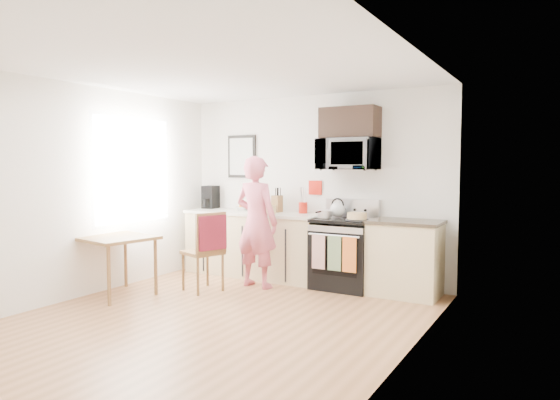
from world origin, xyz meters
The scene contains 27 objects.
floor centered at (0.00, 0.00, 0.00)m, with size 4.60×4.60×0.00m, color #956239.
back_wall centered at (0.00, 2.30, 1.30)m, with size 4.00×0.04×2.60m, color white.
left_wall centered at (-2.00, 0.00, 1.30)m, with size 0.04×4.60×2.60m, color white.
right_wall centered at (2.00, 0.00, 1.30)m, with size 0.04×4.60×2.60m, color white.
ceiling centered at (0.00, 0.00, 2.60)m, with size 4.00×4.60×0.04m, color silver.
window centered at (-1.96, 0.80, 1.55)m, with size 0.06×1.40×1.50m.
cabinet_left centered at (-0.80, 2.00, 0.45)m, with size 2.10×0.60×0.90m, color #D7C489.
countertop_left centered at (-0.80, 2.00, 0.92)m, with size 2.14×0.64×0.04m, color beige.
cabinet_right centered at (1.43, 2.00, 0.45)m, with size 0.84×0.60×0.90m, color #D7C489.
countertop_right centered at (1.43, 2.00, 0.92)m, with size 0.88×0.64×0.04m, color black.
range centered at (0.63, 1.98, 0.44)m, with size 0.76×0.70×1.16m.
microwave centered at (0.63, 2.08, 1.76)m, with size 0.76×0.51×0.42m, color silver.
upper_cabinet centered at (0.63, 2.12, 2.18)m, with size 0.76×0.35×0.40m, color black.
wall_art centered at (-1.20, 2.28, 1.75)m, with size 0.50×0.04×0.65m.
wall_trivet centered at (0.05, 2.28, 1.30)m, with size 0.20×0.02×0.20m, color red.
person centered at (-0.40, 1.45, 0.87)m, with size 0.63×0.42×1.74m, color #BC334E.
dining_table centered at (-1.65, 0.21, 0.65)m, with size 0.79×0.79×0.74m.
chair centered at (-0.75, 0.88, 0.66)m, with size 0.59×0.56×1.03m.
knife_block centered at (-0.48, 2.12, 1.06)m, with size 0.11×0.15×0.24m, color brown.
utensil_crock centered at (-0.08, 2.17, 1.09)m, with size 0.12×0.12×0.37m.
fruit_bowl centered at (-1.09, 2.15, 0.98)m, with size 0.26×0.26×0.11m.
milk_carton centered at (-0.76, 1.99, 1.06)m, with size 0.09×0.09×0.23m, color tan.
coffee_maker centered at (-1.73, 2.17, 1.11)m, with size 0.22×0.31×0.35m.
bread_bag centered at (-0.54, 1.84, 1.00)m, with size 0.32×0.15×0.12m, color tan.
cake centered at (0.87, 1.80, 0.97)m, with size 0.30×0.30×0.10m.
kettle centered at (0.50, 2.05, 1.03)m, with size 0.20×0.20×0.26m.
pot centered at (0.38, 1.87, 0.98)m, with size 0.21×0.35×0.10m.
Camera 1 is at (3.15, -4.07, 1.62)m, focal length 32.00 mm.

